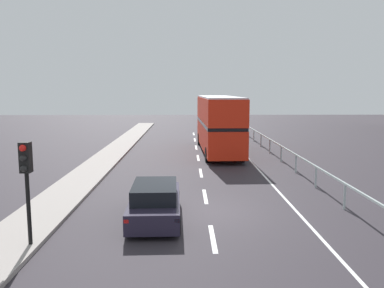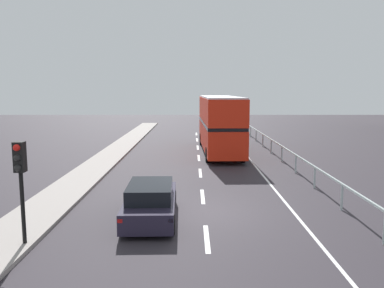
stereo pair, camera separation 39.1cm
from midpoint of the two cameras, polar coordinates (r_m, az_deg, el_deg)
name	(u,v)px [view 2 (the right image)]	position (r m, az deg, el deg)	size (l,w,h in m)	color
ground_plane	(205,213)	(15.63, 2.60, -9.98)	(73.82, 120.00, 0.10)	#2D292F
near_sidewalk_kerb	(43,210)	(16.58, -20.12, -8.99)	(2.12, 80.00, 0.14)	gray
lane_paint_markings	(236,169)	(23.85, 6.89, -3.65)	(3.63, 46.00, 0.01)	silver
bridge_side_railing	(289,153)	(24.94, 14.34, -1.29)	(0.10, 42.00, 1.08)	#ABB9B8
double_decker_bus_red	(220,123)	(29.80, 4.52, 3.10)	(2.87, 11.34, 4.24)	red
hatchback_car_near	(151,202)	(14.63, -5.13, -8.32)	(1.91, 4.57, 1.39)	#241F31
traffic_signal_pole	(21,168)	(12.58, -22.72, -3.22)	(0.30, 0.42, 3.09)	black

